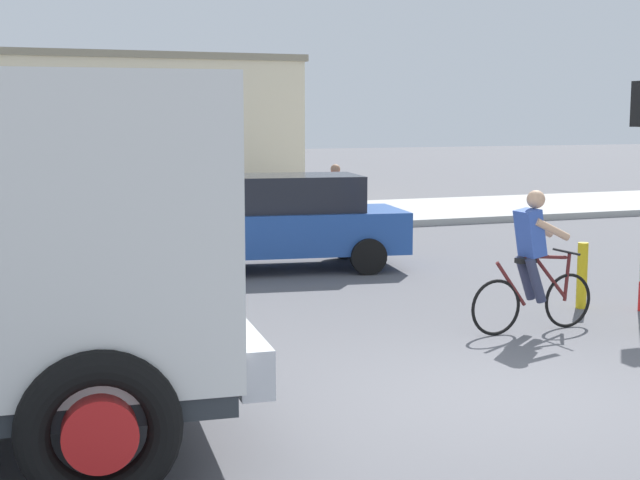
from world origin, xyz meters
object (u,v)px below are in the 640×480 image
(pedestrian_near_kerb, at_px, (335,202))
(car_white_mid, at_px, (17,215))
(cyclist, at_px, (533,261))
(car_red_near, at_px, (287,221))
(bollard_far, at_px, (582,276))

(pedestrian_near_kerb, bearing_deg, car_white_mid, 179.86)
(cyclist, height_order, car_white_mid, cyclist)
(cyclist, distance_m, pedestrian_near_kerb, 7.98)
(car_red_near, relative_size, car_white_mid, 1.04)
(cyclist, relative_size, car_white_mid, 0.43)
(cyclist, height_order, bollard_far, cyclist)
(car_red_near, bearing_deg, cyclist, -76.75)
(cyclist, relative_size, pedestrian_near_kerb, 1.07)
(pedestrian_near_kerb, relative_size, bollard_far, 1.80)
(car_red_near, distance_m, bollard_far, 5.24)
(cyclist, distance_m, car_white_mid, 9.69)
(cyclist, distance_m, car_red_near, 5.54)
(cyclist, height_order, car_red_near, cyclist)
(car_red_near, xyz_separation_m, bollard_far, (2.68, -4.48, -0.37))
(bollard_far, bearing_deg, car_red_near, 120.83)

